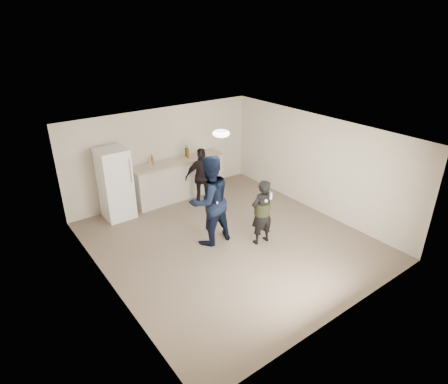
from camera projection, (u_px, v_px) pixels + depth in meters
floor at (229, 241)px, 8.54m from camera, size 6.00×6.00×0.00m
ceiling at (230, 134)px, 7.48m from camera, size 6.00×6.00×0.00m
wall_back at (163, 154)px, 10.19m from camera, size 6.00×0.00×6.00m
wall_front at (346, 256)px, 5.83m from camera, size 6.00×0.00×6.00m
wall_left at (104, 231)px, 6.52m from camera, size 0.00×6.00×6.00m
wall_right at (316, 164)px, 9.49m from camera, size 0.00×6.00×6.00m
counter at (179, 180)px, 10.41m from camera, size 2.60×0.56×1.05m
counter_top at (178, 161)px, 10.18m from camera, size 2.68×0.64×0.04m
fridge at (115, 184)px, 9.21m from camera, size 0.70×0.70×1.80m
fridge_handle at (130, 171)px, 8.92m from camera, size 0.02×0.02×0.60m
ceiling_dome at (221, 133)px, 7.72m from camera, size 0.36×0.36×0.16m
shaker at (151, 166)px, 9.59m from camera, size 0.08×0.08×0.17m
man at (210, 201)px, 8.10m from camera, size 1.01×0.80×2.05m
woman at (262, 212)px, 8.18m from camera, size 0.58×0.40×1.51m
camo_shorts at (262, 208)px, 8.14m from camera, size 0.34×0.34×0.28m
spectator at (203, 177)px, 9.91m from camera, size 1.00×0.72×1.58m
remote_man at (217, 204)px, 7.88m from camera, size 0.04×0.04×0.15m
nunchuk_man at (221, 205)px, 8.00m from camera, size 0.07×0.07×0.07m
remote_woman at (271, 196)px, 7.78m from camera, size 0.04×0.04×0.15m
nunchuk_woman at (266, 201)px, 7.80m from camera, size 0.07×0.07×0.07m
bottle_cluster at (180, 155)px, 10.23m from camera, size 1.47×0.33×0.24m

